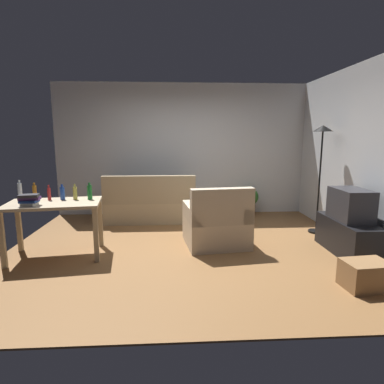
{
  "coord_description": "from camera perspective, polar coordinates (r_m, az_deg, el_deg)",
  "views": [
    {
      "loc": [
        -0.19,
        -4.5,
        1.63
      ],
      "look_at": [
        0.1,
        0.5,
        0.75
      ],
      "focal_mm": 29.69,
      "sensor_mm": 36.0,
      "label": 1
    }
  ],
  "objects": [
    {
      "name": "tv_stand",
      "position": [
        5.01,
        26.2,
        -7.2
      ],
      "size": [
        0.44,
        1.1,
        0.48
      ],
      "rotation": [
        0.0,
        0.0,
        1.57
      ],
      "color": "black",
      "rests_on": "ground_plane"
    },
    {
      "name": "bottle_green",
      "position": [
        4.65,
        -17.9,
        -0.02
      ],
      "size": [
        0.07,
        0.07,
        0.24
      ],
      "color": "#1E722D",
      "rests_on": "desk"
    },
    {
      "name": "potted_plant",
      "position": [
        6.72,
        10.31,
        -1.34
      ],
      "size": [
        0.36,
        0.36,
        0.57
      ],
      "color": "brown",
      "rests_on": "ground_plane"
    },
    {
      "name": "book_stack",
      "position": [
        4.53,
        -27.21,
        -1.25
      ],
      "size": [
        0.26,
        0.2,
        0.15
      ],
      "color": "beige",
      "rests_on": "desk"
    },
    {
      "name": "bottle_amber",
      "position": [
        4.81,
        -26.4,
        -0.17
      ],
      "size": [
        0.05,
        0.05,
        0.25
      ],
      "color": "#9E6019",
      "rests_on": "desk"
    },
    {
      "name": "ground_plane",
      "position": [
        4.8,
        -0.86,
        -10.04
      ],
      "size": [
        5.2,
        4.4,
        0.02
      ],
      "primitive_type": "cube",
      "color": "olive"
    },
    {
      "name": "storage_box",
      "position": [
        4.03,
        28.78,
        -12.91
      ],
      "size": [
        0.51,
        0.38,
        0.3
      ],
      "primitive_type": "cube",
      "rotation": [
        0.0,
        0.0,
        0.09
      ],
      "color": "olive",
      "rests_on": "ground_plane"
    },
    {
      "name": "bottle_red",
      "position": [
        4.8,
        -24.28,
        -0.28
      ],
      "size": [
        0.05,
        0.05,
        0.21
      ],
      "color": "#AD2323",
      "rests_on": "desk"
    },
    {
      "name": "bottle_squat",
      "position": [
        4.7,
        -20.27,
        -0.17
      ],
      "size": [
        0.06,
        0.06,
        0.22
      ],
      "color": "#BCB24C",
      "rests_on": "desk"
    },
    {
      "name": "couch",
      "position": [
        6.25,
        -7.44,
        -2.33
      ],
      "size": [
        1.71,
        0.84,
        0.92
      ],
      "rotation": [
        0.0,
        0.0,
        3.14
      ],
      "color": "tan",
      "rests_on": "ground_plane"
    },
    {
      "name": "tv",
      "position": [
        4.91,
        26.65,
        -2.05
      ],
      "size": [
        0.41,
        0.6,
        0.44
      ],
      "rotation": [
        0.0,
        0.0,
        1.57
      ],
      "color": "#2D2D33",
      "rests_on": "tv_stand"
    },
    {
      "name": "armchair",
      "position": [
        4.81,
        4.49,
        -5.87
      ],
      "size": [
        1.0,
        0.95,
        0.92
      ],
      "rotation": [
        0.0,
        0.0,
        3.27
      ],
      "color": "beige",
      "rests_on": "ground_plane"
    },
    {
      "name": "bottle_blue",
      "position": [
        4.76,
        -22.26,
        -0.18
      ],
      "size": [
        0.06,
        0.06,
        0.22
      ],
      "color": "#2347A3",
      "rests_on": "desk"
    },
    {
      "name": "wall_rear",
      "position": [
        6.71,
        -1.71,
        7.58
      ],
      "size": [
        5.2,
        0.1,
        2.7
      ],
      "primitive_type": "cube",
      "color": "silver",
      "rests_on": "ground_plane"
    },
    {
      "name": "bottle_clear",
      "position": [
        4.88,
        -28.5,
        0.0
      ],
      "size": [
        0.05,
        0.05,
        0.29
      ],
      "color": "silver",
      "rests_on": "desk"
    },
    {
      "name": "torchiere_lamp",
      "position": [
        5.69,
        22.26,
        7.05
      ],
      "size": [
        0.32,
        0.32,
        1.81
      ],
      "color": "black",
      "rests_on": "ground_plane"
    },
    {
      "name": "desk",
      "position": [
        4.67,
        -23.52,
        -3.0
      ],
      "size": [
        1.28,
        0.85,
        0.76
      ],
      "rotation": [
        0.0,
        0.0,
        0.13
      ],
      "color": "#C6B28E",
      "rests_on": "ground_plane"
    },
    {
      "name": "wall_right",
      "position": [
        5.3,
        28.58,
        5.73
      ],
      "size": [
        0.1,
        4.4,
        2.7
      ],
      "primitive_type": "cube",
      "color": "silver",
      "rests_on": "ground_plane"
    }
  ]
}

